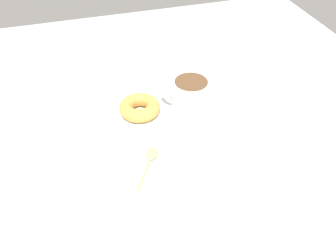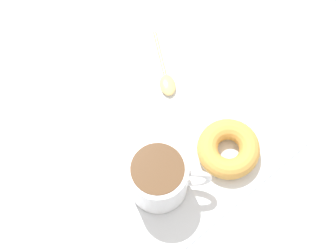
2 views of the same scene
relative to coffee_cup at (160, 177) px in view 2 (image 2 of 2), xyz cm
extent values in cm
cube|color=#B2BCC6|center=(3.90, 2.50, -5.70)|extent=(120.00, 120.00, 2.00)
cube|color=white|center=(6.59, 5.43, -4.55)|extent=(31.23, 31.23, 0.30)
cylinder|color=white|center=(-0.15, 0.14, -0.19)|extent=(8.36, 8.36, 8.41)
cylinder|color=brown|center=(-0.15, 0.14, 3.81)|extent=(7.16, 7.16, 0.60)
torus|color=white|center=(3.21, -3.08, -0.19)|extent=(4.67, 4.53, 5.61)
torus|color=gold|center=(10.75, -3.01, -2.87)|extent=(9.21, 9.21, 3.06)
ellipsoid|color=#D8B772|center=(11.53, 10.86, -3.95)|extent=(3.89, 4.32, 0.90)
cylinder|color=#D8B772|center=(14.17, 15.40, -4.12)|extent=(4.89, 7.84, 0.56)
camera|label=1|loc=(23.58, 62.56, 48.77)|focal=40.00mm
camera|label=2|loc=(-13.41, -16.27, 74.23)|focal=60.00mm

